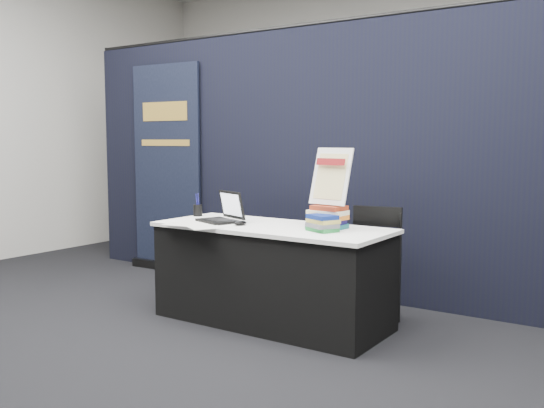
% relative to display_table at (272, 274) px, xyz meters
% --- Properties ---
extents(floor, '(8.00, 8.00, 0.00)m').
position_rel_display_table_xyz_m(floor, '(0.00, -0.55, -0.38)').
color(floor, black).
rests_on(floor, ground).
extents(wall_back, '(8.00, 0.02, 3.50)m').
position_rel_display_table_xyz_m(wall_back, '(0.00, 3.45, 1.37)').
color(wall_back, beige).
rests_on(wall_back, floor).
extents(drape_partition, '(6.00, 0.08, 2.40)m').
position_rel_display_table_xyz_m(drape_partition, '(0.00, 1.05, 0.82)').
color(drape_partition, black).
rests_on(drape_partition, floor).
extents(display_table, '(1.80, 0.75, 0.75)m').
position_rel_display_table_xyz_m(display_table, '(0.00, 0.00, 0.00)').
color(display_table, black).
rests_on(display_table, floor).
extents(laptop, '(0.37, 0.35, 0.24)m').
position_rel_display_table_xyz_m(laptop, '(-0.45, -0.05, 0.43)').
color(laptop, black).
rests_on(laptop, display_table).
extents(mouse, '(0.09, 0.12, 0.03)m').
position_rel_display_table_xyz_m(mouse, '(-0.20, -0.13, 0.39)').
color(mouse, black).
rests_on(mouse, display_table).
extents(brochure_left, '(0.31, 0.24, 0.00)m').
position_rel_display_table_xyz_m(brochure_left, '(-0.58, -0.33, 0.38)').
color(brochure_left, silver).
rests_on(brochure_left, display_table).
extents(brochure_mid, '(0.39, 0.36, 0.00)m').
position_rel_display_table_xyz_m(brochure_mid, '(-0.39, -0.34, 0.38)').
color(brochure_mid, white).
rests_on(brochure_mid, display_table).
extents(brochure_right, '(0.40, 0.34, 0.00)m').
position_rel_display_table_xyz_m(brochure_right, '(-0.53, -0.19, 0.38)').
color(brochure_right, white).
rests_on(brochure_right, display_table).
extents(pen_cup, '(0.08, 0.08, 0.10)m').
position_rel_display_table_xyz_m(pen_cup, '(-0.84, 0.12, 0.42)').
color(pen_cup, black).
rests_on(pen_cup, display_table).
extents(book_stack_tall, '(0.26, 0.21, 0.17)m').
position_rel_display_table_xyz_m(book_stack_tall, '(0.43, 0.10, 0.46)').
color(book_stack_tall, '#1A5D62').
rests_on(book_stack_tall, display_table).
extents(book_stack_short, '(0.25, 0.23, 0.12)m').
position_rel_display_table_xyz_m(book_stack_short, '(0.46, -0.05, 0.43)').
color(book_stack_short, '#227F39').
rests_on(book_stack_short, display_table).
extents(info_sign, '(0.33, 0.17, 0.43)m').
position_rel_display_table_xyz_m(info_sign, '(0.43, 0.13, 0.75)').
color(info_sign, black).
rests_on(info_sign, book_stack_tall).
extents(pullup_banner, '(0.93, 0.15, 2.18)m').
position_rel_display_table_xyz_m(pullup_banner, '(-1.99, 0.95, 0.59)').
color(pullup_banner, black).
rests_on(pullup_banner, floor).
extents(stacking_chair, '(0.46, 0.47, 0.88)m').
position_rel_display_table_xyz_m(stacking_chair, '(0.61, 0.40, 0.11)').
color(stacking_chair, black).
rests_on(stacking_chair, floor).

